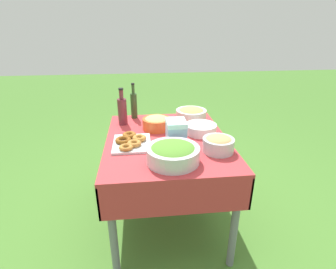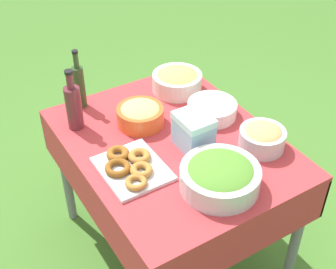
# 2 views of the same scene
# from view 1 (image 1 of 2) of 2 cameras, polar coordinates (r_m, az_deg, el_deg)

# --- Properties ---
(ground_plane) EXTENTS (14.00, 14.00, 0.00)m
(ground_plane) POSITION_cam_1_polar(r_m,az_deg,el_deg) (2.35, -0.24, -17.83)
(ground_plane) COLOR #477A2D
(picnic_table) EXTENTS (1.12, 0.89, 0.75)m
(picnic_table) POSITION_cam_1_polar(r_m,az_deg,el_deg) (1.98, -0.27, -3.70)
(picnic_table) COLOR #B73338
(picnic_table) RESTS_ON ground_plane
(salad_bowl) EXTENTS (0.33, 0.33, 0.12)m
(salad_bowl) POSITION_cam_1_polar(r_m,az_deg,el_deg) (1.59, 1.16, -4.00)
(salad_bowl) COLOR silver
(salad_bowl) RESTS_ON picnic_table
(pasta_bowl) EXTENTS (0.23, 0.23, 0.11)m
(pasta_bowl) POSITION_cam_1_polar(r_m,az_deg,el_deg) (2.10, -2.49, 2.66)
(pasta_bowl) COLOR #E05B28
(pasta_bowl) RESTS_ON picnic_table
(donut_platter) EXTENTS (0.32, 0.26, 0.05)m
(donut_platter) POSITION_cam_1_polar(r_m,az_deg,el_deg) (1.85, -8.02, -1.56)
(donut_platter) COLOR silver
(donut_platter) RESTS_ON picnic_table
(plate_stack) EXTENTS (0.24, 0.24, 0.07)m
(plate_stack) POSITION_cam_1_polar(r_m,az_deg,el_deg) (2.03, 7.14, 1.25)
(plate_stack) COLOR white
(plate_stack) RESTS_ON picnic_table
(olive_oil_bottle) EXTENTS (0.06, 0.06, 0.31)m
(olive_oil_bottle) POSITION_cam_1_polar(r_m,az_deg,el_deg) (2.35, -7.45, 6.50)
(olive_oil_bottle) COLOR #2D4723
(olive_oil_bottle) RESTS_ON picnic_table
(wine_bottle) EXTENTS (0.08, 0.08, 0.31)m
(wine_bottle) POSITION_cam_1_polar(r_m,az_deg,el_deg) (2.21, -9.91, 5.21)
(wine_bottle) COLOR maroon
(wine_bottle) RESTS_ON picnic_table
(bread_bowl) EXTENTS (0.21, 0.21, 0.11)m
(bread_bowl) POSITION_cam_1_polar(r_m,az_deg,el_deg) (1.75, 10.90, -1.91)
(bread_bowl) COLOR silver
(bread_bowl) RESTS_ON picnic_table
(fruit_bowl) EXTENTS (0.26, 0.26, 0.12)m
(fruit_bowl) POSITION_cam_1_polar(r_m,az_deg,el_deg) (2.28, 5.07, 4.48)
(fruit_bowl) COLOR silver
(fruit_bowl) RESTS_ON picnic_table
(cooler_box) EXTENTS (0.17, 0.14, 0.17)m
(cooler_box) POSITION_cam_1_polar(r_m,az_deg,el_deg) (1.84, 1.75, 0.63)
(cooler_box) COLOR #8CC6E5
(cooler_box) RESTS_ON picnic_table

